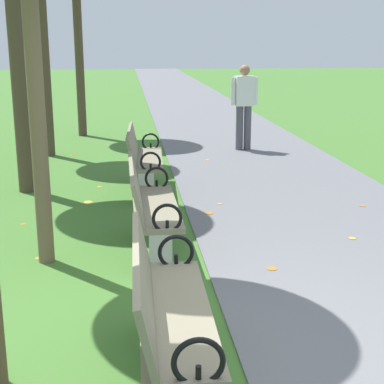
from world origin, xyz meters
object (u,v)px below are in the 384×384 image
at_px(park_bench_3, 143,158).
at_px(pedestrian_walking, 244,103).
at_px(park_bench_1, 167,312).
at_px(park_bench_2, 150,206).

relative_size(park_bench_3, pedestrian_walking, 1.00).
height_order(park_bench_1, pedestrian_walking, pedestrian_walking).
bearing_deg(park_bench_1, pedestrian_walking, 75.34).
xyz_separation_m(park_bench_1, pedestrian_walking, (2.04, 7.78, 0.44)).
relative_size(park_bench_1, pedestrian_walking, 0.99).
distance_m(park_bench_2, pedestrian_walking, 5.81).
height_order(park_bench_3, pedestrian_walking, pedestrian_walking).
xyz_separation_m(park_bench_1, park_bench_3, (0.00, 4.80, 0.00)).
bearing_deg(park_bench_3, pedestrian_walking, 55.72).
bearing_deg(park_bench_2, park_bench_1, -90.00).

